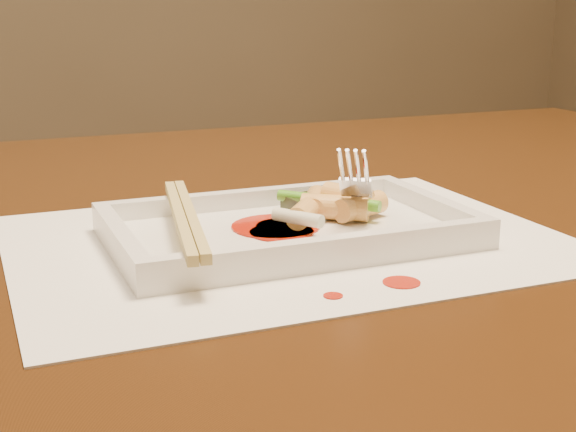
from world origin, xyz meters
name	(u,v)px	position (x,y,z in m)	size (l,w,h in m)	color
table	(249,325)	(0.00, 0.00, 0.65)	(1.40, 0.90, 0.75)	black
placemat	(288,240)	(0.00, -0.09, 0.75)	(0.40, 0.30, 0.00)	white
sauce_splatter_a	(401,282)	(0.03, -0.20, 0.75)	(0.02, 0.02, 0.00)	#AC1505
sauce_splatter_b	(333,296)	(-0.02, -0.21, 0.75)	(0.01, 0.01, 0.00)	#AC1505
plate_base	(288,234)	(0.00, -0.09, 0.76)	(0.26, 0.16, 0.01)	white
plate_rim_far	(254,198)	(0.00, -0.01, 0.77)	(0.26, 0.01, 0.01)	white
plate_rim_near	(331,248)	(0.00, -0.16, 0.77)	(0.26, 0.01, 0.01)	white
plate_rim_left	(120,238)	(-0.12, -0.09, 0.77)	(0.01, 0.14, 0.01)	white
plate_rim_right	(432,204)	(0.12, -0.09, 0.77)	(0.01, 0.14, 0.01)	white
veg_piece	(309,203)	(0.04, -0.05, 0.77)	(0.04, 0.03, 0.01)	black
scallion_white	(298,218)	(0.00, -0.10, 0.77)	(0.01, 0.01, 0.04)	#EAEACC
scallion_green	(328,201)	(0.04, -0.07, 0.77)	(0.01, 0.01, 0.09)	#3F9317
chopstick_a	(179,217)	(-0.08, -0.09, 0.78)	(0.01, 0.20, 0.01)	tan
chopstick_b	(190,216)	(-0.07, -0.09, 0.78)	(0.01, 0.20, 0.01)	tan
fork	(363,121)	(0.07, -0.07, 0.83)	(0.09, 0.10, 0.14)	silver
sauce_blob_0	(276,226)	(-0.01, -0.08, 0.76)	(0.07, 0.07, 0.00)	#AC1505
sauce_blob_1	(285,226)	(0.00, -0.08, 0.76)	(0.04, 0.04, 0.00)	#AC1505
sauce_blob_2	(282,232)	(-0.01, -0.10, 0.76)	(0.05, 0.05, 0.00)	#AC1505
rice_cake_0	(315,202)	(0.04, -0.06, 0.77)	(0.02, 0.02, 0.05)	#F8CF73
rice_cake_1	(335,207)	(0.04, -0.08, 0.77)	(0.02, 0.02, 0.05)	#F8CF73
rice_cake_2	(347,197)	(0.06, -0.07, 0.78)	(0.02, 0.02, 0.04)	#F8CF73
rice_cake_3	(361,206)	(0.06, -0.08, 0.77)	(0.02, 0.02, 0.05)	#F8CF73
rice_cake_4	(304,212)	(0.01, -0.09, 0.77)	(0.02, 0.02, 0.04)	#F8CF73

